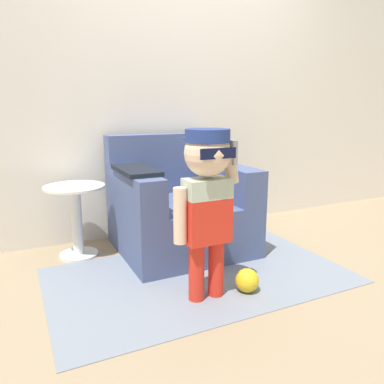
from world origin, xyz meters
name	(u,v)px	position (x,y,z in m)	size (l,w,h in m)	color
ground_plane	(210,246)	(0.00, 0.00, 0.00)	(10.00, 10.00, 0.00)	#998466
wall_back	(180,80)	(0.00, 0.57, 1.30)	(10.00, 0.05, 2.60)	silver
armchair	(179,209)	(-0.24, 0.09, 0.31)	(0.95, 0.89, 0.86)	#475684
person_child	(207,189)	(-0.42, -0.72, 0.64)	(0.39, 0.30, 0.96)	red
side_table	(76,214)	(-0.97, 0.25, 0.32)	(0.43, 0.43, 0.53)	white
rug	(199,275)	(-0.33, -0.45, 0.00)	(1.90, 1.13, 0.01)	gray
toy_ball	(247,280)	(-0.17, -0.76, 0.07)	(0.14, 0.14, 0.14)	yellow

